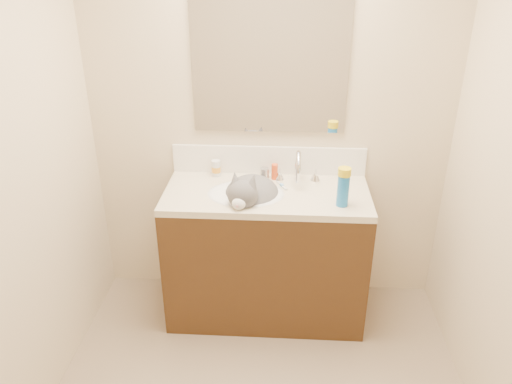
# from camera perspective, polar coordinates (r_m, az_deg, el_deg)

# --- Properties ---
(room_shell) EXTENTS (2.24, 2.54, 2.52)m
(room_shell) POSITION_cam_1_polar(r_m,az_deg,el_deg) (1.77, 0.11, 4.41)
(room_shell) COLOR beige
(room_shell) RESTS_ON ground
(vanity_cabinet) EXTENTS (1.20, 0.55, 0.82)m
(vanity_cabinet) POSITION_cam_1_polar(r_m,az_deg,el_deg) (3.14, 1.16, -7.35)
(vanity_cabinet) COLOR #3C2410
(vanity_cabinet) RESTS_ON ground
(counter_slab) EXTENTS (1.20, 0.55, 0.04)m
(counter_slab) POSITION_cam_1_polar(r_m,az_deg,el_deg) (2.92, 1.23, -0.30)
(counter_slab) COLOR beige
(counter_slab) RESTS_ON vanity_cabinet
(basin) EXTENTS (0.45, 0.36, 0.14)m
(basin) POSITION_cam_1_polar(r_m,az_deg,el_deg) (2.92, -1.15, -1.38)
(basin) COLOR white
(basin) RESTS_ON vanity_cabinet
(faucet) EXTENTS (0.28, 0.20, 0.21)m
(faucet) POSITION_cam_1_polar(r_m,az_deg,el_deg) (3.00, 4.80, 2.58)
(faucet) COLOR silver
(faucet) RESTS_ON counter_slab
(cat) EXTENTS (0.40, 0.49, 0.34)m
(cat) POSITION_cam_1_polar(r_m,az_deg,el_deg) (2.89, -0.63, -0.52)
(cat) COLOR #555255
(cat) RESTS_ON basin
(backsplash) EXTENTS (1.20, 0.02, 0.18)m
(backsplash) POSITION_cam_1_polar(r_m,az_deg,el_deg) (3.11, 1.46, 3.66)
(backsplash) COLOR white
(backsplash) RESTS_ON counter_slab
(mirror) EXTENTS (0.90, 0.02, 0.80)m
(mirror) POSITION_cam_1_polar(r_m,az_deg,el_deg) (2.94, 1.59, 14.35)
(mirror) COLOR white
(mirror) RESTS_ON room_shell
(pill_bottle) EXTENTS (0.06, 0.06, 0.10)m
(pill_bottle) POSITION_cam_1_polar(r_m,az_deg,el_deg) (3.11, -4.58, 2.73)
(pill_bottle) COLOR silver
(pill_bottle) RESTS_ON counter_slab
(pill_label) EXTENTS (0.06, 0.06, 0.04)m
(pill_label) POSITION_cam_1_polar(r_m,az_deg,el_deg) (3.11, -4.57, 2.61)
(pill_label) COLOR #F4A028
(pill_label) RESTS_ON pill_bottle
(silver_jar) EXTENTS (0.07, 0.07, 0.07)m
(silver_jar) POSITION_cam_1_polar(r_m,az_deg,el_deg) (3.07, 0.97, 2.18)
(silver_jar) COLOR #B7B7BC
(silver_jar) RESTS_ON counter_slab
(amber_bottle) EXTENTS (0.05, 0.05, 0.10)m
(amber_bottle) POSITION_cam_1_polar(r_m,az_deg,el_deg) (3.05, 2.14, 2.34)
(amber_bottle) COLOR #E34A1A
(amber_bottle) RESTS_ON counter_slab
(toothbrush) EXTENTS (0.07, 0.12, 0.01)m
(toothbrush) POSITION_cam_1_polar(r_m,az_deg,el_deg) (2.98, 2.96, 0.74)
(toothbrush) COLOR silver
(toothbrush) RESTS_ON counter_slab
(toothbrush_head) EXTENTS (0.03, 0.03, 0.01)m
(toothbrush_head) POSITION_cam_1_polar(r_m,az_deg,el_deg) (2.98, 2.96, 0.79)
(toothbrush_head) COLOR #70AEEE
(toothbrush_head) RESTS_ON counter_slab
(spray_can) EXTENTS (0.07, 0.07, 0.18)m
(spray_can) POSITION_cam_1_polar(r_m,az_deg,el_deg) (2.76, 9.91, 0.15)
(spray_can) COLOR blue
(spray_can) RESTS_ON counter_slab
(spray_cap) EXTENTS (0.08, 0.08, 0.04)m
(spray_cap) POSITION_cam_1_polar(r_m,az_deg,el_deg) (2.71, 10.09, 2.29)
(spray_cap) COLOR yellow
(spray_cap) RESTS_ON spray_can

